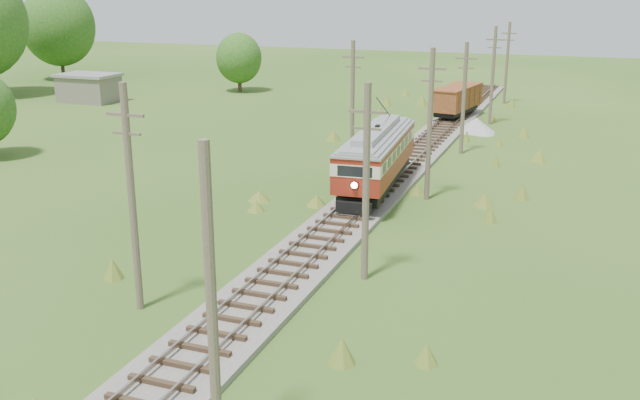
% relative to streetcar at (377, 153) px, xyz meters
% --- Properties ---
extents(railbed_main, '(3.60, 96.00, 0.57)m').
position_rel_streetcar_xyz_m(railbed_main, '(-0.00, 2.90, -2.38)').
color(railbed_main, '#605B54').
rests_on(railbed_main, ground).
extents(streetcar, '(3.75, 12.15, 5.50)m').
position_rel_streetcar_xyz_m(streetcar, '(0.00, 0.00, 0.00)').
color(streetcar, black).
rests_on(streetcar, ground).
extents(gondola, '(3.77, 8.22, 2.63)m').
position_rel_streetcar_xyz_m(gondola, '(-0.00, 27.40, -0.59)').
color(gondola, black).
rests_on(gondola, ground).
extents(gravel_pile, '(3.47, 3.68, 1.26)m').
position_rel_streetcar_xyz_m(gravel_pile, '(2.88, 21.70, -1.98)').
color(gravel_pile, gray).
rests_on(gravel_pile, ground).
extents(utility_pole_r_1, '(0.30, 0.30, 8.80)m').
position_rel_streetcar_xyz_m(utility_pole_r_1, '(3.10, -26.10, 1.83)').
color(utility_pole_r_1, brown).
rests_on(utility_pole_r_1, ground).
extents(utility_pole_r_2, '(1.60, 0.30, 8.60)m').
position_rel_streetcar_xyz_m(utility_pole_r_2, '(3.30, -13.10, 1.85)').
color(utility_pole_r_2, brown).
rests_on(utility_pole_r_2, ground).
extents(utility_pole_r_3, '(1.60, 0.30, 9.00)m').
position_rel_streetcar_xyz_m(utility_pole_r_3, '(3.20, -0.10, 2.05)').
color(utility_pole_r_3, brown).
rests_on(utility_pole_r_3, ground).
extents(utility_pole_r_4, '(1.60, 0.30, 8.40)m').
position_rel_streetcar_xyz_m(utility_pole_r_4, '(3.00, 12.90, 1.75)').
color(utility_pole_r_4, brown).
rests_on(utility_pole_r_4, ground).
extents(utility_pole_r_5, '(1.60, 0.30, 8.90)m').
position_rel_streetcar_xyz_m(utility_pole_r_5, '(3.40, 25.90, 2.00)').
color(utility_pole_r_5, brown).
rests_on(utility_pole_r_5, ground).
extents(utility_pole_r_6, '(1.60, 0.30, 8.70)m').
position_rel_streetcar_xyz_m(utility_pole_r_6, '(3.20, 38.90, 1.90)').
color(utility_pole_r_6, brown).
rests_on(utility_pole_r_6, ground).
extents(utility_pole_l_a, '(1.60, 0.30, 9.00)m').
position_rel_streetcar_xyz_m(utility_pole_l_a, '(-4.20, -19.10, 2.05)').
color(utility_pole_l_a, brown).
rests_on(utility_pole_l_a, ground).
extents(utility_pole_l_b, '(1.60, 0.30, 8.60)m').
position_rel_streetcar_xyz_m(utility_pole_l_b, '(-4.50, 8.90, 1.85)').
color(utility_pole_l_b, brown).
rests_on(utility_pole_l_b, ground).
extents(tree_left_5, '(9.66, 9.66, 12.44)m').
position_rel_streetcar_xyz_m(tree_left_5, '(-56.00, 38.90, 4.55)').
color(tree_left_5, '#38281C').
rests_on(tree_left_5, ground).
extents(tree_mid_a, '(5.46, 5.46, 7.03)m').
position_rel_streetcar_xyz_m(tree_mid_a, '(-28.00, 36.90, 1.45)').
color(tree_mid_a, '#38281C').
rests_on(tree_mid_a, ground).
extents(shed, '(6.40, 4.40, 3.10)m').
position_rel_streetcar_xyz_m(shed, '(-40.00, 23.90, -1.00)').
color(shed, slate).
rests_on(shed, ground).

